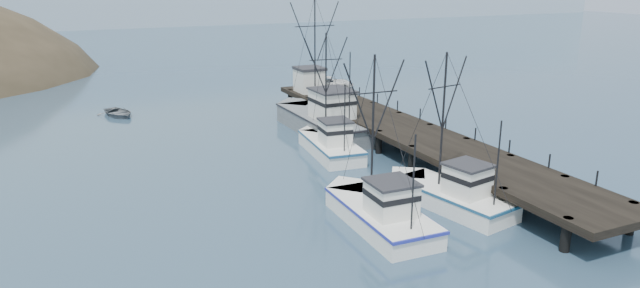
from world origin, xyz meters
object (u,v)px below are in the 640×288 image
(work_vessel, at_px, (322,120))
(pickup_truck, at_px, (330,83))
(trawler_mid, at_px, (378,212))
(pier, at_px, (405,131))
(trawler_near, at_px, (449,194))
(pier_shed, at_px, (310,79))
(motorboat, at_px, (119,116))
(trawler_far, at_px, (329,144))

(work_vessel, xyz_separation_m, pickup_truck, (5.56, 9.67, 1.54))
(trawler_mid, relative_size, pickup_truck, 1.92)
(pier, xyz_separation_m, trawler_near, (-4.39, -12.02, -0.87))
(pier, xyz_separation_m, work_vessel, (-4.06, 8.33, -0.46))
(trawler_near, height_order, pier_shed, trawler_near)
(pier, bearing_deg, motorboat, 131.91)
(trawler_far, bearing_deg, motorboat, 123.96)
(motorboat, bearing_deg, trawler_mid, -88.78)
(pier, height_order, trawler_far, trawler_far)
(trawler_far, height_order, pickup_truck, trawler_far)
(trawler_far, bearing_deg, work_vessel, 70.03)
(trawler_near, distance_m, trawler_far, 13.89)
(trawler_far, height_order, pier_shed, trawler_far)
(pier_shed, bearing_deg, trawler_far, -108.44)
(trawler_near, distance_m, pier_shed, 30.31)
(pier, xyz_separation_m, trawler_far, (-6.46, 1.72, -0.87))
(motorboat, bearing_deg, pickup_truck, -29.91)
(pickup_truck, bearing_deg, pier_shed, 114.42)
(trawler_far, bearing_deg, trawler_near, -81.42)
(pier, bearing_deg, trawler_near, -110.05)
(motorboat, bearing_deg, pier_shed, -31.58)
(trawler_mid, distance_m, pickup_truck, 32.72)
(pier, distance_m, trawler_far, 6.74)
(trawler_near, bearing_deg, pier_shed, 83.62)
(pickup_truck, distance_m, motorboat, 23.61)
(pier_shed, bearing_deg, pier, -86.73)
(pier, bearing_deg, pickup_truck, 85.24)
(pier, relative_size, pier_shed, 13.75)
(trawler_far, relative_size, pickup_truck, 1.89)
(work_vessel, height_order, pickup_truck, work_vessel)
(trawler_far, height_order, work_vessel, work_vessel)
(trawler_mid, distance_m, pier_shed, 31.96)
(trawler_mid, xyz_separation_m, motorboat, (-11.16, 36.21, -0.82))
(trawler_far, bearing_deg, pier_shed, 71.56)
(trawler_near, bearing_deg, trawler_mid, -174.77)
(pier, relative_size, trawler_mid, 4.15)
(trawler_far, bearing_deg, trawler_mid, -104.28)
(trawler_far, relative_size, work_vessel, 0.67)
(trawler_near, xyz_separation_m, pier_shed, (3.36, 30.02, 2.60))
(trawler_mid, bearing_deg, pickup_truck, 69.22)
(work_vessel, bearing_deg, trawler_near, -90.93)
(work_vessel, bearing_deg, motorboat, 138.24)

